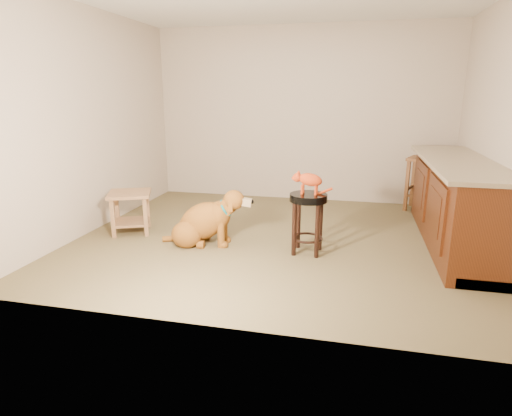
% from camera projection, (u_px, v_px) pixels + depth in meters
% --- Properties ---
extents(floor, '(4.50, 4.00, 0.01)m').
position_uv_depth(floor, '(277.00, 239.00, 4.94)').
color(floor, brown).
rests_on(floor, ground).
extents(room_shell, '(4.54, 4.04, 2.62)m').
position_uv_depth(room_shell, '(279.00, 88.00, 4.51)').
color(room_shell, '#B5A592').
rests_on(room_shell, ground).
extents(cabinet_run, '(0.70, 2.56, 0.94)m').
position_uv_depth(cabinet_run, '(456.00, 205.00, 4.69)').
color(cabinet_run, '#48200C').
rests_on(cabinet_run, ground).
extents(padded_stool, '(0.39, 0.39, 0.63)m').
position_uv_depth(padded_stool, '(308.00, 211.00, 4.40)').
color(padded_stool, black).
rests_on(padded_stool, ground).
extents(wood_stool, '(0.53, 0.53, 0.76)m').
position_uv_depth(wood_stool, '(422.00, 183.00, 6.05)').
color(wood_stool, brown).
rests_on(wood_stool, ground).
extents(side_table, '(0.63, 0.63, 0.49)m').
position_uv_depth(side_table, '(130.00, 206.00, 5.09)').
color(side_table, olive).
rests_on(side_table, ground).
extents(golden_retriever, '(1.05, 0.55, 0.67)m').
position_uv_depth(golden_retriever, '(204.00, 222.00, 4.71)').
color(golden_retriever, brown).
rests_on(golden_retriever, ground).
extents(tabby_kitten, '(0.42, 0.14, 0.26)m').
position_uv_depth(tabby_kitten, '(308.00, 180.00, 4.32)').
color(tabby_kitten, '#AA3311').
rests_on(tabby_kitten, padded_stool).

